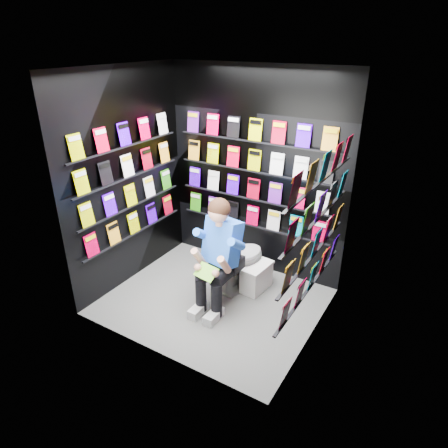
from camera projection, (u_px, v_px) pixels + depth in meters
The scene contains 14 objects.
floor at pixel (213, 301), 4.76m from camera, with size 2.40×2.40×0.00m, color #60605E.
ceiling at pixel (210, 68), 3.64m from camera, with size 2.40×2.40×0.00m, color white.
wall_back at pixel (255, 174), 4.97m from camera, with size 2.40×0.04×2.60m, color black.
wall_front at pixel (149, 237), 3.43m from camera, with size 2.40×0.04×2.60m, color black.
wall_left at pixel (127, 181), 4.76m from camera, with size 0.04×2.00×2.60m, color black.
wall_right at pixel (322, 225), 3.64m from camera, with size 0.04×2.00×2.60m, color black.
comics_back at pixel (254, 175), 4.95m from camera, with size 2.10×0.06×1.37m, color #D4003B, non-canonical shape.
comics_left at pixel (129, 181), 4.74m from camera, with size 0.06×1.70×1.37m, color #D4003B, non-canonical shape.
comics_right at pixel (319, 224), 3.65m from camera, with size 0.06×1.70×1.37m, color #D4003B, non-canonical shape.
toilet at pixel (239, 259), 4.92m from camera, with size 0.42×0.75×0.73m, color white.
longbox at pixel (256, 278), 4.93m from camera, with size 0.23×0.42×0.31m, color white.
longbox_lid at pixel (257, 266), 4.85m from camera, with size 0.25×0.44×0.03m, color white.
reader at pixel (223, 242), 4.45m from camera, with size 0.54×0.79×1.45m, color blue, non-canonical shape.
held_comic at pixel (206, 272), 4.26m from camera, with size 0.26×0.01×0.18m, color #2AB45C.
Camera 1 is at (2.13, -3.27, 2.87)m, focal length 32.00 mm.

